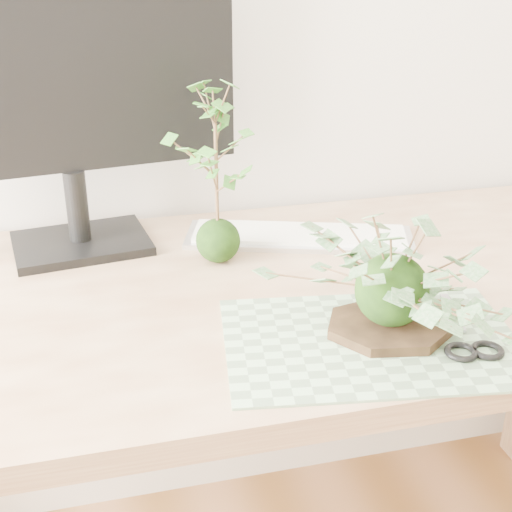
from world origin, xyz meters
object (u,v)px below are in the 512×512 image
Objects in this scene: ivy_kokedama at (394,258)px; monitor at (63,80)px; keyboard at (299,236)px; maple_kokedama at (215,135)px; desk at (286,330)px.

ivy_kokedama is 0.63m from monitor.
keyboard is (-0.02, 0.36, -0.11)m from ivy_kokedama.
monitor is at bearing 151.27° from maple_kokedama.
desk is 0.35m from maple_kokedama.
maple_kokedama is 0.28m from keyboard.
maple_kokedama is (-0.19, 0.30, 0.11)m from ivy_kokedama.
monitor reaches higher than maple_kokedama.
desk is 2.67× the size of monitor.
desk is 3.60× the size of keyboard.
desk is 4.90× the size of maple_kokedama.
maple_kokedama reaches higher than keyboard.
ivy_kokedama is 0.85× the size of keyboard.
ivy_kokedama is 0.38m from keyboard.
ivy_kokedama is 1.15× the size of maple_kokedama.
maple_kokedama is at bearing 122.10° from ivy_kokedama.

